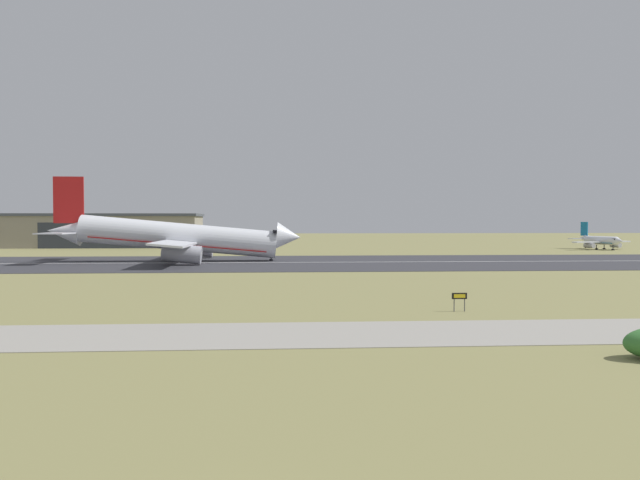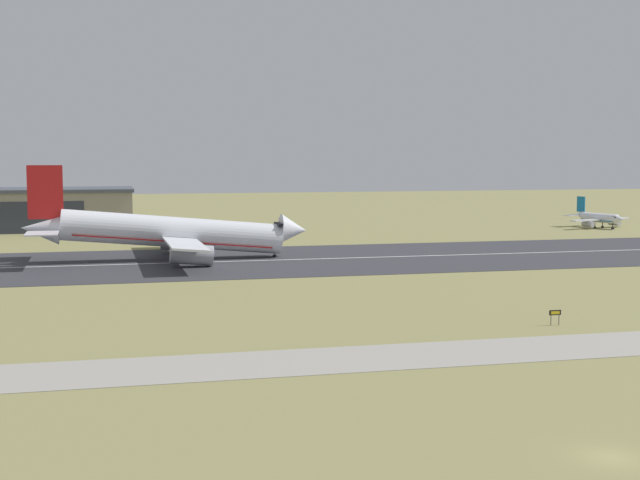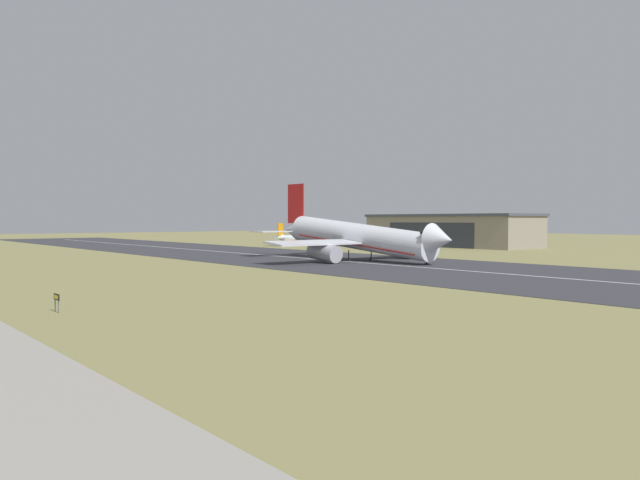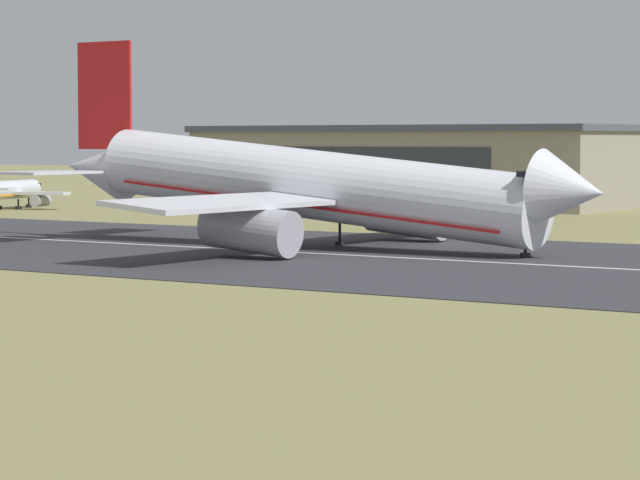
{
  "view_description": "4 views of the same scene",
  "coord_description": "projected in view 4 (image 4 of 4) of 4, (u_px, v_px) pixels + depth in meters",
  "views": [
    {
      "loc": [
        1.53,
        -16.71,
        9.03
      ],
      "look_at": [
        8.74,
        92.01,
        5.62
      ],
      "focal_mm": 35.0,
      "sensor_mm": 36.0,
      "label": 1
    },
    {
      "loc": [
        -33.16,
        -52.53,
        20.57
      ],
      "look_at": [
        0.61,
        86.7,
        6.76
      ],
      "focal_mm": 50.0,
      "sensor_mm": 36.0,
      "label": 2
    },
    {
      "loc": [
        84.62,
        24.76,
        9.32
      ],
      "look_at": [
        -5.5,
        98.43,
        5.55
      ],
      "focal_mm": 35.0,
      "sensor_mm": 36.0,
      "label": 3
    },
    {
      "loc": [
        53.12,
        14.81,
        9.36
      ],
      "look_at": [
        3.81,
        87.55,
        3.52
      ],
      "focal_mm": 85.0,
      "sensor_mm": 36.0,
      "label": 4
    }
  ],
  "objects": [
    {
      "name": "runway_centreline",
      "position": [
        495.0,
        262.0,
        114.56
      ],
      "size": [
        435.31,
        0.7,
        0.01
      ],
      "primitive_type": "cube",
      "color": "silver",
      "rests_on": "runway_strip"
    },
    {
      "name": "airplane_landing",
      "position": [
        310.0,
        187.0,
        130.12
      ],
      "size": [
        55.49,
        50.2,
        18.56
      ],
      "color": "silver",
      "rests_on": "ground_plane"
    },
    {
      "name": "runway_strip",
      "position": [
        495.0,
        263.0,
        114.57
      ],
      "size": [
        483.67,
        50.28,
        0.06
      ],
      "primitive_type": "cube",
      "color": "#333338",
      "rests_on": "ground_plane"
    },
    {
      "name": "airplane_parked_centre",
      "position": [
        8.0,
        190.0,
        203.07
      ],
      "size": [
        17.16,
        18.54,
        8.12
      ],
      "color": "silver",
      "rests_on": "ground_plane"
    },
    {
      "name": "hangar_building",
      "position": [
        409.0,
        165.0,
        215.14
      ],
      "size": [
        63.53,
        23.03,
        11.36
      ],
      "color": "gray",
      "rests_on": "ground_plane"
    }
  ]
}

